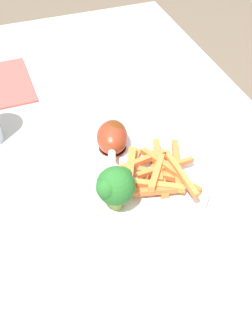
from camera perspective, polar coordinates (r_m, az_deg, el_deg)
name	(u,v)px	position (r m, az deg, el deg)	size (l,w,h in m)	color
dining_table	(104,220)	(0.74, -3.08, -7.24)	(1.17, 0.68, 0.73)	#B7B7BC
dinner_plate	(126,180)	(0.65, 0.00, -1.63)	(0.26, 0.26, 0.01)	white
broccoli_floret_front	(115,186)	(0.57, -1.53, -2.48)	(0.06, 0.06, 0.07)	#8DA149
carrot_fries_pile	(155,170)	(0.63, 4.10, -0.32)	(0.14, 0.14, 0.03)	orange
chicken_drumstick_near	(112,139)	(0.67, -1.93, 4.01)	(0.12, 0.07, 0.05)	#601E11
chicken_drumstick_far	(113,139)	(0.67, -1.89, 4.04)	(0.12, 0.07, 0.05)	#4E1D0A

